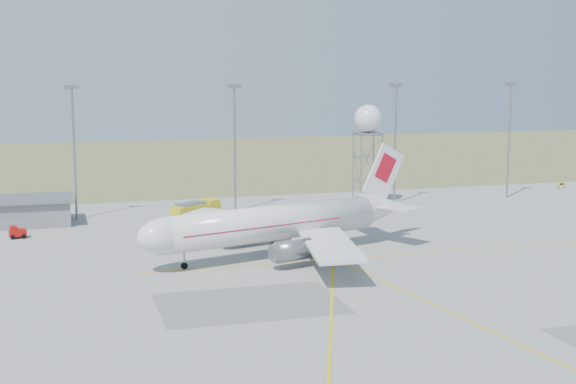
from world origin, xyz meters
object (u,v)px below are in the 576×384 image
object	(u,v)px
radar_tower	(368,149)
fire_truck	(197,212)
baggage_tug	(17,233)
airliner_main	(277,223)

from	to	relation	value
radar_tower	fire_truck	size ratio (longest dim) A/B	2.07
radar_tower	baggage_tug	size ratio (longest dim) A/B	6.98
fire_truck	baggage_tug	xyz separation A→B (m)	(-25.63, -4.67, -0.86)
radar_tower	baggage_tug	world-z (taller)	radar_tower
fire_truck	airliner_main	bearing A→B (deg)	-106.55
radar_tower	fire_truck	distance (m)	32.70
airliner_main	baggage_tug	size ratio (longest dim) A/B	15.68
airliner_main	baggage_tug	bearing A→B (deg)	-48.60
radar_tower	airliner_main	bearing A→B (deg)	-127.70
fire_truck	baggage_tug	bearing A→B (deg)	160.49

